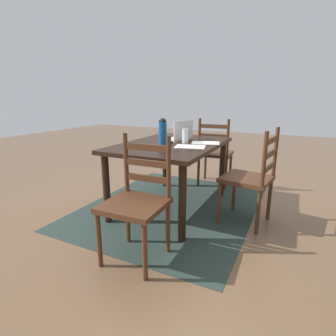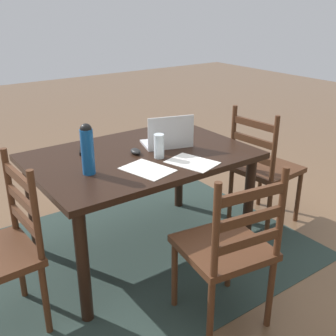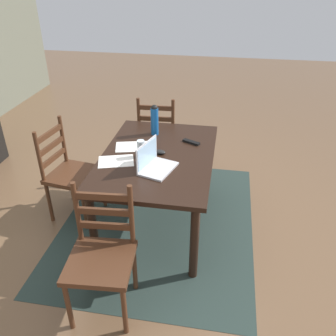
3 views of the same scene
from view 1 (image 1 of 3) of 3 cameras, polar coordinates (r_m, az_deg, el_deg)
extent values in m
plane|color=brown|center=(3.09, 0.73, -8.30)|extent=(14.00, 14.00, 0.00)
cube|color=#283833|center=(3.09, 0.73, -8.24)|extent=(2.21, 1.80, 0.01)
cube|color=black|center=(2.88, 0.77, 4.97)|extent=(1.41, 0.97, 0.04)
cylinder|color=black|center=(3.68, -0.67, 1.33)|extent=(0.07, 0.07, 0.70)
cylinder|color=black|center=(2.67, -13.08, -4.43)|extent=(0.07, 0.07, 0.70)
cylinder|color=black|center=(3.40, 11.55, -0.14)|extent=(0.07, 0.07, 0.70)
cylinder|color=black|center=(2.27, 3.07, -7.60)|extent=(0.07, 0.07, 0.70)
cube|color=#4C2B19|center=(1.99, -7.30, -7.93)|extent=(0.46, 0.46, 0.04)
cylinder|color=#4C2B19|center=(1.87, -4.99, -17.64)|extent=(0.04, 0.04, 0.43)
cylinder|color=#4C2B19|center=(2.06, -14.60, -14.81)|extent=(0.04, 0.04, 0.43)
cylinder|color=#4C2B19|center=(2.17, 0.01, -12.73)|extent=(0.04, 0.04, 0.43)
cylinder|color=#4C2B19|center=(2.33, -8.71, -10.80)|extent=(0.04, 0.04, 0.43)
cylinder|color=#4C2B19|center=(1.99, 0.12, -0.18)|extent=(0.04, 0.04, 0.50)
cylinder|color=#4C2B19|center=(2.17, -9.07, 0.90)|extent=(0.04, 0.04, 0.50)
cube|color=#4C2B19|center=(2.10, -4.61, -2.25)|extent=(0.04, 0.36, 0.05)
cube|color=#4C2B19|center=(2.07, -4.68, 1.05)|extent=(0.04, 0.36, 0.05)
cube|color=#4C2B19|center=(2.04, -4.76, 4.46)|extent=(0.04, 0.36, 0.05)
cube|color=#4C2B19|center=(2.70, 16.53, -2.24)|extent=(0.50, 0.50, 0.04)
cylinder|color=#4C2B19|center=(2.67, 10.94, -7.41)|extent=(0.04, 0.04, 0.43)
cylinder|color=#4C2B19|center=(3.00, 13.94, -5.04)|extent=(0.04, 0.04, 0.43)
cylinder|color=#4C2B19|center=(2.56, 18.80, -9.02)|extent=(0.04, 0.04, 0.43)
cylinder|color=#4C2B19|center=(2.90, 20.97, -6.34)|extent=(0.04, 0.04, 0.43)
cylinder|color=#4C2B19|center=(2.41, 19.99, 1.56)|extent=(0.04, 0.04, 0.50)
cylinder|color=#4C2B19|center=(2.77, 22.10, 3.03)|extent=(0.04, 0.04, 0.50)
cube|color=#4C2B19|center=(2.61, 20.91, 0.21)|extent=(0.36, 0.08, 0.05)
cube|color=#4C2B19|center=(2.58, 21.17, 2.89)|extent=(0.36, 0.08, 0.05)
cube|color=#4C2B19|center=(2.56, 21.44, 5.62)|extent=(0.36, 0.08, 0.05)
cube|color=#4C2B19|center=(3.82, 10.20, 3.12)|extent=(0.47, 0.47, 0.04)
cylinder|color=#4C2B19|center=(4.09, 8.02, 0.64)|extent=(0.04, 0.04, 0.43)
cylinder|color=#4C2B19|center=(4.02, 13.27, 0.12)|extent=(0.04, 0.04, 0.43)
cylinder|color=#4C2B19|center=(3.74, 6.57, -0.71)|extent=(0.04, 0.04, 0.43)
cylinder|color=#4C2B19|center=(3.66, 12.31, -1.31)|extent=(0.04, 0.04, 0.43)
cylinder|color=#4C2B19|center=(3.63, 6.76, 6.65)|extent=(0.04, 0.04, 0.50)
cylinder|color=#4C2B19|center=(3.55, 12.72, 6.19)|extent=(0.04, 0.04, 0.50)
cube|color=#4C2B19|center=(3.60, 9.64, 4.86)|extent=(0.05, 0.36, 0.05)
cube|color=#4C2B19|center=(3.58, 9.72, 6.83)|extent=(0.05, 0.36, 0.05)
cube|color=#4C2B19|center=(3.56, 9.81, 8.82)|extent=(0.05, 0.36, 0.05)
cube|color=silver|center=(3.12, 1.83, 6.27)|extent=(0.37, 0.30, 0.02)
cube|color=silver|center=(3.03, 3.35, 8.16)|extent=(0.31, 0.10, 0.21)
cube|color=#A5CCEA|center=(3.04, 3.27, 8.17)|extent=(0.28, 0.09, 0.19)
cylinder|color=#145199|center=(2.44, -1.17, 6.78)|extent=(0.07, 0.07, 0.27)
sphere|color=black|center=(2.42, -1.19, 9.91)|extent=(0.07, 0.07, 0.07)
cylinder|color=silver|center=(2.86, 3.70, 6.87)|extent=(0.07, 0.07, 0.16)
ellipsoid|color=black|center=(2.86, 0.25, 5.65)|extent=(0.08, 0.11, 0.03)
cube|color=black|center=(2.76, -6.77, 5.06)|extent=(0.11, 0.17, 0.02)
cube|color=white|center=(2.91, 8.07, 5.38)|extent=(0.29, 0.34, 0.00)
cube|color=white|center=(2.67, 4.77, 4.60)|extent=(0.28, 0.34, 0.00)
camera|label=2|loc=(1.60, 68.58, 22.33)|focal=43.94mm
camera|label=3|loc=(5.61, 8.33, 25.06)|focal=37.84mm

